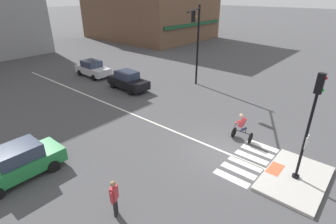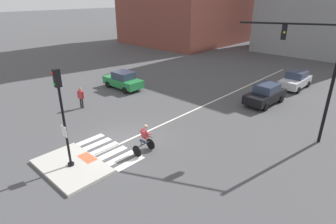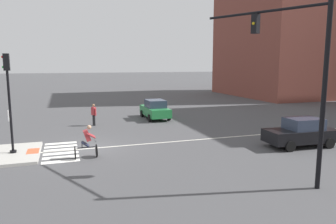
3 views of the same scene
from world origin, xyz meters
name	(u,v)px [view 3 (image 3 of 3)]	position (x,y,z in m)	size (l,w,h in m)	color
ground_plane	(84,150)	(0.00, 0.00, 0.00)	(300.00, 300.00, 0.00)	#474749
traffic_island	(13,154)	(0.00, -3.52, 0.07)	(4.06, 2.59, 0.15)	#B2AFA8
tactile_pad_front	(33,151)	(0.00, -2.58, 0.15)	(1.10, 0.60, 0.01)	#DB5B38
signal_pole	(9,94)	(0.00, -3.53, 3.18)	(0.44, 0.38, 5.05)	black
crosswalk_stripe_a	(61,143)	(-1.88, -1.19, 0.00)	(0.44, 1.80, 0.01)	silver
crosswalk_stripe_b	(61,146)	(-1.13, -1.19, 0.00)	(0.44, 1.80, 0.01)	silver
crosswalk_stripe_c	(61,150)	(-0.38, -1.19, 0.00)	(0.44, 1.80, 0.01)	silver
crosswalk_stripe_d	(61,153)	(0.38, -1.19, 0.00)	(0.44, 1.80, 0.01)	silver
crosswalk_stripe_e	(61,157)	(1.13, -1.19, 0.00)	(0.44, 1.80, 0.01)	silver
crosswalk_stripe_f	(61,162)	(1.88, -1.19, 0.00)	(0.44, 1.80, 0.01)	silver
lane_centre_line	(241,136)	(-0.14, 10.00, 0.00)	(0.14, 28.00, 0.01)	silver
traffic_light_mast	(298,66)	(7.56, 7.66, 4.62)	(4.90, 2.46, 7.05)	black
building_corner_left	(296,20)	(-22.27, 32.33, 11.03)	(17.81, 19.10, 22.02)	brown
car_green_cross_left	(155,109)	(-8.34, 6.52, 0.81)	(4.11, 1.87, 1.64)	#237A3D
car_black_eastbound_far	(301,132)	(3.20, 11.88, 0.81)	(2.02, 4.19, 1.64)	black
cyclist	(87,141)	(1.66, 0.09, 0.87)	(0.69, 1.11, 1.68)	black
pedestrian_at_curb_left	(94,113)	(-6.85, 1.22, 0.98)	(0.49, 0.37, 1.67)	black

